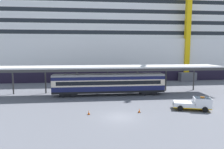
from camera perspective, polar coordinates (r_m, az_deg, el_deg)
ground_plane at (r=27.34m, az=2.24°, el=-11.79°), size 400.00×400.00×0.00m
cruise_ship at (r=72.86m, az=8.76°, el=11.21°), size 123.99×31.10×41.49m
platform_canopy at (r=39.31m, az=-0.92°, el=1.96°), size 43.59×5.79×5.58m
train_carriage at (r=39.26m, az=-0.86°, el=-2.49°), size 21.19×2.81×4.11m
service_truck at (r=32.47m, az=22.16°, el=-7.44°), size 5.57×3.49×2.02m
traffic_cone_near at (r=29.32m, az=7.60°, el=-9.90°), size 0.36×0.36×0.62m
traffic_cone_mid at (r=28.41m, az=-6.49°, el=-10.46°), size 0.36×0.36×0.61m
dockside_crane at (r=61.66m, az=20.95°, el=13.75°), size 13.55×4.40×54.97m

